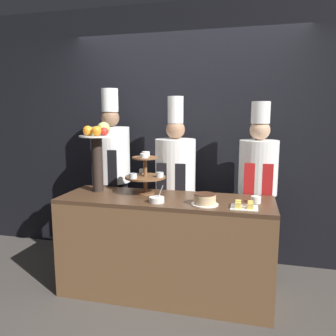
{
  "coord_description": "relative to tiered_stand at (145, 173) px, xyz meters",
  "views": [
    {
      "loc": [
        0.7,
        -2.4,
        1.62
      ],
      "look_at": [
        0.0,
        0.4,
        1.15
      ],
      "focal_mm": 35.0,
      "sensor_mm": 36.0,
      "label": 1
    }
  ],
  "objects": [
    {
      "name": "ground_plane",
      "position": [
        0.22,
        -0.41,
        -1.1
      ],
      "size": [
        14.0,
        14.0,
        0.0
      ],
      "primitive_type": "plane",
      "color": "#47423D"
    },
    {
      "name": "wall_back",
      "position": [
        0.22,
        0.79,
        0.3
      ],
      "size": [
        10.0,
        0.06,
        2.8
      ],
      "color": "black",
      "rests_on": "ground_plane"
    },
    {
      "name": "buffet_counter",
      "position": [
        0.22,
        -0.1,
        -0.65
      ],
      "size": [
        1.87,
        0.61,
        0.9
      ],
      "color": "brown",
      "rests_on": "ground_plane"
    },
    {
      "name": "tiered_stand",
      "position": [
        0.0,
        0.0,
        0.0
      ],
      "size": [
        0.37,
        0.37,
        0.38
      ],
      "color": "brown",
      "rests_on": "buffet_counter"
    },
    {
      "name": "fruit_pedestal",
      "position": [
        -0.46,
        -0.01,
        0.22
      ],
      "size": [
        0.32,
        0.32,
        0.66
      ],
      "color": "#2D231E",
      "rests_on": "buffet_counter"
    },
    {
      "name": "cake_round",
      "position": [
        0.58,
        -0.24,
        -0.15
      ],
      "size": [
        0.22,
        0.22,
        0.09
      ],
      "color": "white",
      "rests_on": "buffet_counter"
    },
    {
      "name": "cup_white",
      "position": [
        0.99,
        -0.09,
        -0.17
      ],
      "size": [
        0.08,
        0.08,
        0.06
      ],
      "color": "white",
      "rests_on": "buffet_counter"
    },
    {
      "name": "cake_square_tray",
      "position": [
        0.9,
        -0.26,
        -0.18
      ],
      "size": [
        0.21,
        0.18,
        0.05
      ],
      "color": "white",
      "rests_on": "buffet_counter"
    },
    {
      "name": "serving_bowl_near",
      "position": [
        0.18,
        -0.26,
        -0.17
      ],
      "size": [
        0.13,
        0.13,
        0.15
      ],
      "color": "white",
      "rests_on": "buffet_counter"
    },
    {
      "name": "chef_left",
      "position": [
        -0.51,
        0.41,
        -0.07
      ],
      "size": [
        0.39,
        0.39,
        1.89
      ],
      "color": "black",
      "rests_on": "ground_plane"
    },
    {
      "name": "chef_center_left",
      "position": [
        0.19,
        0.41,
        -0.15
      ],
      "size": [
        0.41,
        0.41,
        1.8
      ],
      "color": "black",
      "rests_on": "ground_plane"
    },
    {
      "name": "chef_center_right",
      "position": [
        1.01,
        0.41,
        -0.13
      ],
      "size": [
        0.37,
        0.37,
        1.74
      ],
      "color": "#28282D",
      "rests_on": "ground_plane"
    }
  ]
}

